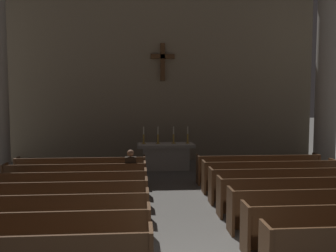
{
  "coord_description": "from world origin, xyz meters",
  "views": [
    {
      "loc": [
        -1.03,
        -5.34,
        2.89
      ],
      "look_at": [
        0.0,
        7.78,
        1.78
      ],
      "focal_mm": 39.9,
      "sensor_mm": 36.0,
      "label": 1
    }
  ],
  "objects_px": {
    "altar": "(166,156)",
    "candlestick_outer_right": "(188,138)",
    "pew_right_row_5": "(283,185)",
    "candlestick_outer_left": "(144,138)",
    "pew_left_row_3": "(49,215)",
    "pew_left_row_6": "(76,179)",
    "lone_worshipper": "(131,171)",
    "pew_right_row_4": "(300,195)",
    "pew_left_row_5": "(69,189)",
    "pew_right_row_6": "(269,176)",
    "pew_left_row_7": "(82,172)",
    "pew_right_row_3": "(322,209)",
    "pew_right_row_7": "(258,169)",
    "candlestick_inner_right": "(174,138)",
    "pew_left_row_4": "(60,200)",
    "column_right_second": "(327,82)",
    "pew_left_row_2": "(34,236)",
    "candlestick_inner_left": "(158,138)"
  },
  "relations": [
    {
      "from": "pew_right_row_5",
      "to": "altar",
      "type": "height_order",
      "value": "altar"
    },
    {
      "from": "pew_left_row_4",
      "to": "lone_worshipper",
      "type": "relative_size",
      "value": 3.03
    },
    {
      "from": "pew_right_row_4",
      "to": "pew_left_row_5",
      "type": "bearing_deg",
      "value": 169.3
    },
    {
      "from": "pew_left_row_4",
      "to": "candlestick_outer_right",
      "type": "distance_m",
      "value": 6.84
    },
    {
      "from": "pew_left_row_5",
      "to": "pew_left_row_6",
      "type": "bearing_deg",
      "value": 90.0
    },
    {
      "from": "pew_left_row_4",
      "to": "altar",
      "type": "height_order",
      "value": "altar"
    },
    {
      "from": "pew_left_row_4",
      "to": "candlestick_outer_left",
      "type": "xyz_separation_m",
      "value": [
        1.99,
        5.71,
        0.74
      ]
    },
    {
      "from": "pew_left_row_6",
      "to": "pew_left_row_2",
      "type": "bearing_deg",
      "value": -90.0
    },
    {
      "from": "pew_left_row_5",
      "to": "candlestick_inner_right",
      "type": "height_order",
      "value": "candlestick_inner_right"
    },
    {
      "from": "candlestick_outer_left",
      "to": "candlestick_inner_left",
      "type": "bearing_deg",
      "value": 0.0
    },
    {
      "from": "pew_left_row_3",
      "to": "pew_left_row_7",
      "type": "relative_size",
      "value": 1.0
    },
    {
      "from": "pew_right_row_7",
      "to": "candlestick_inner_right",
      "type": "bearing_deg",
      "value": 135.5
    },
    {
      "from": "column_right_second",
      "to": "candlestick_outer_left",
      "type": "xyz_separation_m",
      "value": [
        -6.86,
        0.65,
        -2.13
      ]
    },
    {
      "from": "pew_left_row_6",
      "to": "pew_right_row_3",
      "type": "relative_size",
      "value": 1.0
    },
    {
      "from": "pew_right_row_3",
      "to": "pew_left_row_5",
      "type": "bearing_deg",
      "value": 159.3
    },
    {
      "from": "candlestick_outer_left",
      "to": "candlestick_inner_right",
      "type": "xyz_separation_m",
      "value": [
        1.15,
        0.0,
        0.0
      ]
    },
    {
      "from": "pew_left_row_2",
      "to": "pew_left_row_7",
      "type": "relative_size",
      "value": 1.0
    },
    {
      "from": "altar",
      "to": "pew_left_row_4",
      "type": "bearing_deg",
      "value": -116.42
    },
    {
      "from": "pew_left_row_5",
      "to": "pew_right_row_4",
      "type": "height_order",
      "value": "same"
    },
    {
      "from": "pew_left_row_3",
      "to": "pew_right_row_6",
      "type": "height_order",
      "value": "same"
    },
    {
      "from": "pew_left_row_3",
      "to": "altar",
      "type": "xyz_separation_m",
      "value": [
        2.84,
        6.78,
        0.06
      ]
    },
    {
      "from": "pew_right_row_4",
      "to": "pew_right_row_7",
      "type": "relative_size",
      "value": 1.0
    },
    {
      "from": "pew_left_row_7",
      "to": "pew_right_row_3",
      "type": "height_order",
      "value": "same"
    },
    {
      "from": "pew_left_row_2",
      "to": "candlestick_outer_right",
      "type": "xyz_separation_m",
      "value": [
        3.69,
        7.85,
        0.74
      ]
    },
    {
      "from": "pew_right_row_3",
      "to": "pew_right_row_7",
      "type": "bearing_deg",
      "value": 90.0
    },
    {
      "from": "pew_right_row_3",
      "to": "candlestick_outer_right",
      "type": "xyz_separation_m",
      "value": [
        -1.99,
        6.78,
        0.74
      ]
    },
    {
      "from": "pew_left_row_6",
      "to": "lone_worshipper",
      "type": "height_order",
      "value": "lone_worshipper"
    },
    {
      "from": "candlestick_outer_right",
      "to": "altar",
      "type": "bearing_deg",
      "value": 180.0
    },
    {
      "from": "pew_right_row_5",
      "to": "candlestick_outer_left",
      "type": "distance_m",
      "value": 5.97
    },
    {
      "from": "pew_right_row_3",
      "to": "candlestick_outer_right",
      "type": "distance_m",
      "value": 7.1
    },
    {
      "from": "pew_left_row_3",
      "to": "pew_right_row_4",
      "type": "distance_m",
      "value": 5.77
    },
    {
      "from": "pew_left_row_4",
      "to": "lone_worshipper",
      "type": "distance_m",
      "value": 2.69
    },
    {
      "from": "pew_left_row_5",
      "to": "candlestick_outer_right",
      "type": "distance_m",
      "value": 5.97
    },
    {
      "from": "pew_left_row_6",
      "to": "pew_left_row_7",
      "type": "bearing_deg",
      "value": 90.0
    },
    {
      "from": "pew_left_row_3",
      "to": "lone_worshipper",
      "type": "relative_size",
      "value": 3.03
    },
    {
      "from": "pew_right_row_6",
      "to": "altar",
      "type": "distance_m",
      "value": 4.56
    },
    {
      "from": "pew_left_row_2",
      "to": "pew_left_row_5",
      "type": "bearing_deg",
      "value": 90.0
    },
    {
      "from": "altar",
      "to": "candlestick_outer_right",
      "type": "height_order",
      "value": "candlestick_outer_right"
    },
    {
      "from": "pew_left_row_3",
      "to": "candlestick_outer_left",
      "type": "bearing_deg",
      "value": 73.67
    },
    {
      "from": "pew_right_row_5",
      "to": "pew_left_row_2",
      "type": "bearing_deg",
      "value": -150.46
    },
    {
      "from": "altar",
      "to": "candlestick_inner_right",
      "type": "distance_m",
      "value": 0.75
    },
    {
      "from": "pew_left_row_7",
      "to": "candlestick_outer_left",
      "type": "xyz_separation_m",
      "value": [
        1.99,
        2.49,
        0.74
      ]
    },
    {
      "from": "pew_right_row_4",
      "to": "candlestick_inner_right",
      "type": "bearing_deg",
      "value": 113.96
    },
    {
      "from": "candlestick_outer_left",
      "to": "column_right_second",
      "type": "bearing_deg",
      "value": -5.42
    },
    {
      "from": "pew_left_row_3",
      "to": "pew_left_row_6",
      "type": "xyz_separation_m",
      "value": [
        0.0,
        3.22,
        0.0
      ]
    },
    {
      "from": "pew_left_row_5",
      "to": "candlestick_inner_left",
      "type": "xyz_separation_m",
      "value": [
        2.54,
        4.64,
        0.74
      ]
    },
    {
      "from": "pew_left_row_5",
      "to": "pew_right_row_7",
      "type": "height_order",
      "value": "same"
    },
    {
      "from": "altar",
      "to": "candlestick_outer_left",
      "type": "relative_size",
      "value": 3.33
    },
    {
      "from": "altar",
      "to": "candlestick_outer_left",
      "type": "bearing_deg",
      "value": -180.0
    },
    {
      "from": "pew_left_row_7",
      "to": "candlestick_outer_right",
      "type": "height_order",
      "value": "candlestick_outer_right"
    }
  ]
}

